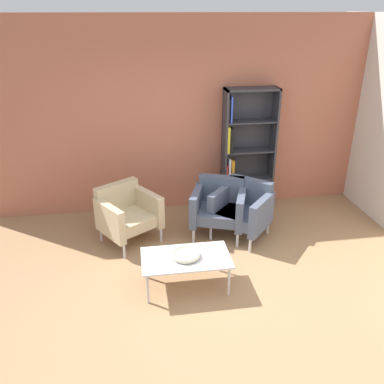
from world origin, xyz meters
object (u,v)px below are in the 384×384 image
object	(u,v)px
bookshelf_tall	(244,153)
armchair_near_window	(127,213)
coffee_table_low	(186,259)
armchair_spare_guest	(243,208)
decorative_bowl	(186,254)
armchair_by_bookshelf	(219,206)

from	to	relation	value
bookshelf_tall	armchair_near_window	xyz separation A→B (m)	(-1.83, -0.80, -0.49)
armchair_near_window	coffee_table_low	bearing A→B (deg)	-93.73
armchair_near_window	armchair_spare_guest	xyz separation A→B (m)	(1.60, -0.11, 0.00)
decorative_bowl	armchair_spare_guest	xyz separation A→B (m)	(0.94, 1.05, -0.02)
bookshelf_tall	decorative_bowl	size ratio (longest dim) A/B	5.94
coffee_table_low	armchair_by_bookshelf	xyz separation A→B (m)	(0.63, 1.17, 0.05)
coffee_table_low	armchair_near_window	world-z (taller)	armchair_near_window
coffee_table_low	armchair_near_window	distance (m)	1.33
armchair_near_window	armchair_spare_guest	world-z (taller)	same
bookshelf_tall	armchair_by_bookshelf	xyz separation A→B (m)	(-0.54, -0.79, -0.49)
decorative_bowl	armchair_by_bookshelf	xyz separation A→B (m)	(0.63, 1.17, -0.02)
decorative_bowl	armchair_by_bookshelf	distance (m)	1.33
coffee_table_low	armchair_spare_guest	distance (m)	1.41
coffee_table_low	decorative_bowl	xyz separation A→B (m)	(0.00, 0.00, 0.07)
decorative_bowl	armchair_spare_guest	bearing A→B (deg)	48.03
armchair_by_bookshelf	coffee_table_low	bearing A→B (deg)	-99.11
armchair_by_bookshelf	armchair_spare_guest	size ratio (longest dim) A/B	0.93
bookshelf_tall	armchair_near_window	distance (m)	2.06
bookshelf_tall	armchair_spare_guest	size ratio (longest dim) A/B	2.00
armchair_by_bookshelf	armchair_near_window	world-z (taller)	same
bookshelf_tall	armchair_near_window	world-z (taller)	bookshelf_tall
decorative_bowl	armchair_near_window	xyz separation A→B (m)	(-0.65, 1.15, -0.02)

